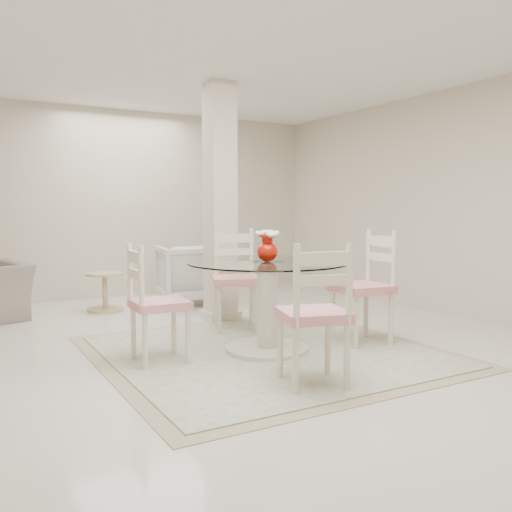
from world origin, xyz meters
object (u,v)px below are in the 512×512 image
dining_chair_north (235,271)px  dining_chair_south (316,305)px  red_vase (268,245)px  armchair_white (191,273)px  side_table (105,293)px  column (220,203)px  dining_table (267,306)px  dining_chair_west (151,295)px  dining_chair_east (369,278)px

dining_chair_north → dining_chair_south: dining_chair_north is taller
red_vase → armchair_white: bearing=81.2°
red_vase → side_table: 2.91m
dining_chair_south → column: bearing=-84.2°
red_vase → armchair_white: 2.84m
dining_chair_south → side_table: (-0.56, 3.71, -0.38)m
dining_table → side_table: size_ratio=2.95×
armchair_white → side_table: bearing=11.2°
red_vase → dining_chair_north: size_ratio=0.24×
dining_chair_north → side_table: size_ratio=2.45×
dining_chair_west → dining_chair_south: (0.81, -1.18, 0.03)m
red_vase → dining_chair_south: dining_chair_south is taller
dining_chair_south → side_table: size_ratio=2.40×
dining_chair_north → dining_table: bearing=-79.7°
dining_chair_north → armchair_white: dining_chair_north is taller
dining_table → dining_chair_west: bearing=170.0°
armchair_white → side_table: 1.20m
dining_chair_east → side_table: size_ratio=2.47×
dining_chair_south → dining_chair_north: bearing=-84.7°
red_vase → dining_chair_south: 1.08m
dining_chair_east → dining_chair_west: bearing=-94.9°
red_vase → dining_chair_west: 1.09m
red_vase → dining_chair_south: bearing=-101.2°
column → dining_chair_south: column is taller
column → armchair_white: column is taller
dining_chair_north → armchair_white: (0.23, 1.75, -0.22)m
column → armchair_white: size_ratio=3.09×
column → armchair_white: (0.14, 1.22, -0.95)m
dining_chair_north → side_table: dining_chair_north is taller
column → dining_table: 1.82m
red_vase → side_table: (-0.76, 2.71, -0.74)m
dining_table → dining_chair_north: 1.05m
column → dining_table: size_ratio=1.91×
dining_table → red_vase: red_vase is taller
dining_chair_north → red_vase: bearing=-79.5°
dining_chair_south → side_table: dining_chair_south is taller
red_vase → side_table: bearing=105.6°
armchair_white → side_table: (-1.18, -0.04, -0.18)m
red_vase → side_table: size_ratio=0.58×
column → dining_chair_north: size_ratio=2.29×
red_vase → column: bearing=79.6°
dining_table → dining_chair_south: bearing=-101.0°
dining_chair_north → side_table: 1.99m
red_vase → dining_chair_north: bearing=78.8°
dining_table → dining_chair_east: dining_chair_east is taller
red_vase → dining_chair_west: red_vase is taller
side_table → dining_table: bearing=-74.4°
dining_chair_east → dining_chair_north: size_ratio=1.01×
dining_chair_west → dining_table: bearing=-97.6°
dining_chair_west → side_table: dining_chair_west is taller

